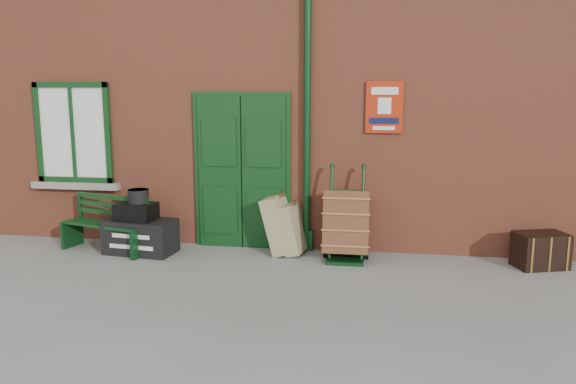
% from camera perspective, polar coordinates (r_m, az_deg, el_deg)
% --- Properties ---
extents(ground, '(80.00, 80.00, 0.00)m').
position_cam_1_polar(ground, '(6.94, -5.08, -8.90)').
color(ground, gray).
rests_on(ground, ground).
extents(station_building, '(10.30, 4.30, 4.36)m').
position_cam_1_polar(station_building, '(9.98, -0.21, 9.63)').
color(station_building, '#AD5337').
rests_on(station_building, ground).
extents(bench, '(1.38, 0.74, 0.82)m').
position_cam_1_polar(bench, '(8.45, -17.84, -2.97)').
color(bench, '#0E3613').
rests_on(bench, ground).
extents(houdini_trunk, '(1.01, 0.62, 0.48)m').
position_cam_1_polar(houdini_trunk, '(8.24, -14.72, -4.38)').
color(houdini_trunk, black).
rests_on(houdini_trunk, ground).
extents(strongbox, '(0.56, 0.44, 0.24)m').
position_cam_1_polar(strongbox, '(8.18, -15.16, -1.93)').
color(strongbox, black).
rests_on(strongbox, houdini_trunk).
extents(hatbox, '(0.32, 0.32, 0.19)m').
position_cam_1_polar(hatbox, '(8.15, -14.95, -0.41)').
color(hatbox, black).
rests_on(hatbox, strongbox).
extents(suitcase_back, '(0.51, 0.63, 0.84)m').
position_cam_1_polar(suitcase_back, '(7.94, -0.83, -3.26)').
color(suitcase_back, tan).
rests_on(suitcase_back, ground).
extents(suitcase_front, '(0.43, 0.56, 0.72)m').
position_cam_1_polar(suitcase_front, '(7.92, 0.45, -3.73)').
color(suitcase_front, tan).
rests_on(suitcase_front, ground).
extents(porter_trolley, '(0.62, 0.67, 1.26)m').
position_cam_1_polar(porter_trolley, '(7.66, 5.94, -3.28)').
color(porter_trolley, '#0C3314').
rests_on(porter_trolley, ground).
extents(dark_trunk, '(0.73, 0.59, 0.46)m').
position_cam_1_polar(dark_trunk, '(8.03, 24.26, -5.42)').
color(dark_trunk, black).
rests_on(dark_trunk, ground).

